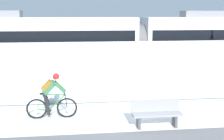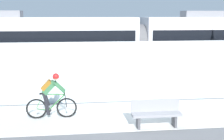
{
  "view_description": "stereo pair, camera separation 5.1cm",
  "coord_description": "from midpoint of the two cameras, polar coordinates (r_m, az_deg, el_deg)",
  "views": [
    {
      "loc": [
        -1.97,
        -10.54,
        3.62
      ],
      "look_at": [
        -0.35,
        2.35,
        1.25
      ],
      "focal_mm": 49.2,
      "sensor_mm": 36.0,
      "label": 1
    },
    {
      "loc": [
        -1.92,
        -10.55,
        3.62
      ],
      "look_at": [
        -0.35,
        2.35,
        1.25
      ],
      "focal_mm": 49.2,
      "sensor_mm": 36.0,
      "label": 2
    }
  ],
  "objects": [
    {
      "name": "tram",
      "position": [
        17.87,
        5.08,
        4.75
      ],
      "size": [
        22.56,
        2.54,
        3.81
      ],
      "color": "silver",
      "rests_on": "ground"
    },
    {
      "name": "glass_parapet",
      "position": [
        12.92,
        1.93,
        -3.46
      ],
      "size": [
        32.0,
        0.05,
        1.08
      ],
      "primitive_type": "cube",
      "color": "silver",
      "rests_on": "ground"
    },
    {
      "name": "bike_path_deck",
      "position": [
        11.31,
        3.36,
        -8.31
      ],
      "size": [
        32.0,
        3.2,
        0.01
      ],
      "primitive_type": "cube",
      "color": "silver",
      "rests_on": "ground"
    },
    {
      "name": "cyclist_on_bike",
      "position": [
        10.94,
        -11.14,
        -4.79
      ],
      "size": [
        1.77,
        0.58,
        1.61
      ],
      "color": "black",
      "rests_on": "ground"
    },
    {
      "name": "ground_plane",
      "position": [
        11.31,
        3.36,
        -8.34
      ],
      "size": [
        200.0,
        200.0,
        0.0
      ],
      "primitive_type": "plane",
      "color": "slate"
    },
    {
      "name": "tram_rail_near",
      "position": [
        17.17,
        -0.28,
        -1.82
      ],
      "size": [
        32.0,
        0.08,
        0.01
      ],
      "primitive_type": "cube",
      "color": "#595654",
      "rests_on": "ground"
    },
    {
      "name": "tram_rail_far",
      "position": [
        18.57,
        -0.79,
        -0.89
      ],
      "size": [
        32.0,
        0.08,
        0.01
      ],
      "primitive_type": "cube",
      "color": "#595654",
      "rests_on": "ground"
    },
    {
      "name": "concrete_barrier_wall",
      "position": [
        14.53,
        0.85,
        0.65
      ],
      "size": [
        32.0,
        0.36,
        2.35
      ],
      "primitive_type": "cube",
      "color": "silver",
      "rests_on": "ground"
    },
    {
      "name": "bench",
      "position": [
        10.11,
        8.32,
        -7.87
      ],
      "size": [
        1.6,
        0.45,
        0.89
      ],
      "color": "gray",
      "rests_on": "ground"
    }
  ]
}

